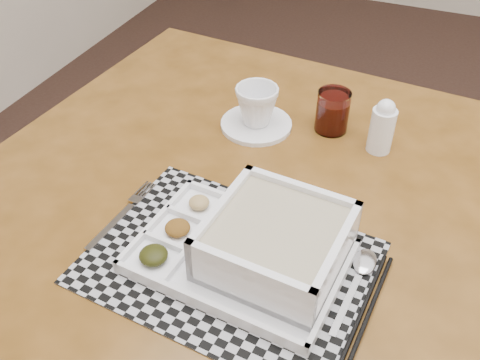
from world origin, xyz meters
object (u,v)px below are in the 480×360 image
object	(u,v)px
serving_tray	(266,246)
juice_glass	(332,113)
cup	(257,106)
creamer_bottle	(382,127)
dining_table	(259,243)

from	to	relation	value
serving_tray	juice_glass	bearing A→B (deg)	90.58
cup	creamer_bottle	size ratio (longest dim) A/B	0.78
cup	juice_glass	bearing A→B (deg)	17.36
cup	juice_glass	size ratio (longest dim) A/B	1.01
juice_glass	cup	bearing A→B (deg)	-160.99
dining_table	creamer_bottle	size ratio (longest dim) A/B	10.45
serving_tray	creamer_bottle	distance (m)	0.38
cup	creamer_bottle	bearing A→B (deg)	2.56
serving_tray	juice_glass	distance (m)	0.40
serving_tray	creamer_bottle	xyz separation A→B (m)	(0.10, 0.37, 0.02)
cup	juice_glass	world-z (taller)	cup
juice_glass	creamer_bottle	world-z (taller)	creamer_bottle
serving_tray	cup	bearing A→B (deg)	113.53
serving_tray	creamer_bottle	bearing A→B (deg)	74.41
dining_table	cup	world-z (taller)	cup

